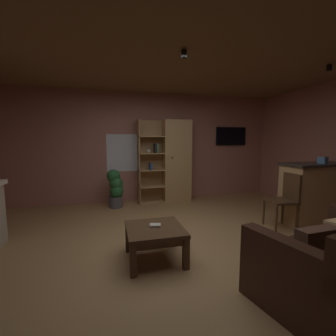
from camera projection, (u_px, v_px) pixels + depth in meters
floor at (175, 247)px, 3.18m from camera, size 6.58×5.24×0.02m
wall_back at (145, 148)px, 5.57m from camera, size 6.70×0.06×2.59m
ceiling at (176, 50)px, 2.87m from camera, size 6.58×5.24×0.02m
window_pane_back at (124, 153)px, 5.43m from camera, size 0.80×0.01×0.88m
bookshelf_cabinet at (173, 161)px, 5.51m from camera, size 1.25×0.41×1.95m
kitchen_bar_counter at (323, 192)px, 4.09m from camera, size 1.55×0.58×1.07m
tissue_box at (323, 160)px, 3.94m from camera, size 0.15×0.15×0.11m
coffee_table at (155, 234)px, 2.78m from camera, size 0.68×0.67×0.41m
table_book_0 at (155, 225)px, 2.80m from camera, size 0.15×0.12×0.03m
dining_chair at (285, 197)px, 3.81m from camera, size 0.46×0.46×0.92m
potted_floor_plant at (115, 188)px, 5.00m from camera, size 0.35×0.35×0.84m
wall_mounted_tv at (231, 136)px, 6.06m from camera, size 0.85×0.06×0.48m
track_light_spot_1 at (184, 54)px, 2.82m from camera, size 0.07×0.07×0.09m
track_light_spot_2 at (329, 68)px, 3.34m from camera, size 0.07×0.07×0.09m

